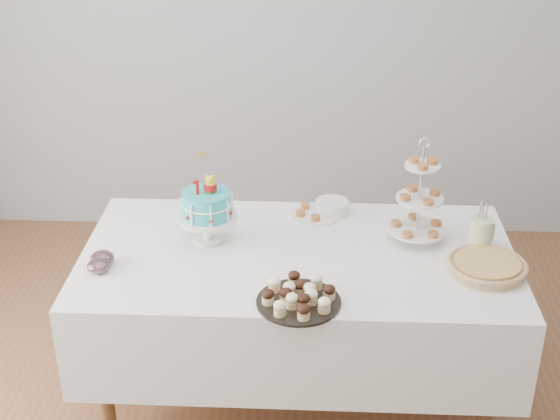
{
  "coord_description": "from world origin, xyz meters",
  "views": [
    {
      "loc": [
        0.06,
        -2.7,
        2.5
      ],
      "look_at": [
        -0.08,
        0.3,
        0.98
      ],
      "focal_mm": 50.0,
      "sensor_mm": 36.0,
      "label": 1
    }
  ],
  "objects_px": {
    "table": "(298,296)",
    "pastry_plate": "(314,213)",
    "jam_bowl_a": "(99,266)",
    "cupcake_tray": "(299,295)",
    "pie": "(487,266)",
    "plate_stack": "(332,207)",
    "jam_bowl_b": "(102,258)",
    "utensil_pitcher": "(481,233)",
    "birthday_cake": "(208,219)",
    "tiered_stand": "(420,199)"
  },
  "relations": [
    {
      "from": "jam_bowl_a",
      "to": "jam_bowl_b",
      "type": "bearing_deg",
      "value": 90.0
    },
    {
      "from": "table",
      "to": "cupcake_tray",
      "type": "xyz_separation_m",
      "value": [
        0.01,
        -0.4,
        0.26
      ]
    },
    {
      "from": "tiered_stand",
      "to": "jam_bowl_a",
      "type": "bearing_deg",
      "value": -166.02
    },
    {
      "from": "jam_bowl_a",
      "to": "utensil_pitcher",
      "type": "height_order",
      "value": "utensil_pitcher"
    },
    {
      "from": "cupcake_tray",
      "to": "jam_bowl_b",
      "type": "relative_size",
      "value": 3.24
    },
    {
      "from": "tiered_stand",
      "to": "jam_bowl_b",
      "type": "bearing_deg",
      "value": -168.45
    },
    {
      "from": "pie",
      "to": "pastry_plate",
      "type": "distance_m",
      "value": 0.88
    },
    {
      "from": "pastry_plate",
      "to": "jam_bowl_b",
      "type": "bearing_deg",
      "value": -151.0
    },
    {
      "from": "cupcake_tray",
      "to": "plate_stack",
      "type": "relative_size",
      "value": 2.1
    },
    {
      "from": "pie",
      "to": "jam_bowl_b",
      "type": "xyz_separation_m",
      "value": [
        -1.64,
        -0.01,
        -0.0
      ]
    },
    {
      "from": "cupcake_tray",
      "to": "pie",
      "type": "height_order",
      "value": "cupcake_tray"
    },
    {
      "from": "cupcake_tray",
      "to": "plate_stack",
      "type": "height_order",
      "value": "cupcake_tray"
    },
    {
      "from": "birthday_cake",
      "to": "tiered_stand",
      "type": "distance_m",
      "value": 0.95
    },
    {
      "from": "pastry_plate",
      "to": "jam_bowl_a",
      "type": "height_order",
      "value": "jam_bowl_a"
    },
    {
      "from": "plate_stack",
      "to": "utensil_pitcher",
      "type": "relative_size",
      "value": 0.68
    },
    {
      "from": "pie",
      "to": "utensil_pitcher",
      "type": "xyz_separation_m",
      "value": [
        0.0,
        0.19,
        0.05
      ]
    },
    {
      "from": "pastry_plate",
      "to": "jam_bowl_a",
      "type": "bearing_deg",
      "value": -148.13
    },
    {
      "from": "plate_stack",
      "to": "pastry_plate",
      "type": "relative_size",
      "value": 0.66
    },
    {
      "from": "plate_stack",
      "to": "pastry_plate",
      "type": "bearing_deg",
      "value": -157.99
    },
    {
      "from": "utensil_pitcher",
      "to": "pie",
      "type": "bearing_deg",
      "value": -87.4
    },
    {
      "from": "tiered_stand",
      "to": "jam_bowl_a",
      "type": "xyz_separation_m",
      "value": [
        -1.38,
        -0.34,
        -0.18
      ]
    },
    {
      "from": "jam_bowl_a",
      "to": "cupcake_tray",
      "type": "bearing_deg",
      "value": -13.23
    },
    {
      "from": "tiered_stand",
      "to": "plate_stack",
      "type": "relative_size",
      "value": 3.11
    },
    {
      "from": "pie",
      "to": "cupcake_tray",
      "type": "bearing_deg",
      "value": -160.86
    },
    {
      "from": "table",
      "to": "pie",
      "type": "bearing_deg",
      "value": -8.9
    },
    {
      "from": "plate_stack",
      "to": "jam_bowl_b",
      "type": "xyz_separation_m",
      "value": [
        -0.99,
        -0.54,
        -0.0
      ]
    },
    {
      "from": "cupcake_tray",
      "to": "tiered_stand",
      "type": "xyz_separation_m",
      "value": [
        0.52,
        0.54,
        0.17
      ]
    },
    {
      "from": "table",
      "to": "utensil_pitcher",
      "type": "distance_m",
      "value": 0.87
    },
    {
      "from": "cupcake_tray",
      "to": "tiered_stand",
      "type": "height_order",
      "value": "tiered_stand"
    },
    {
      "from": "table",
      "to": "pastry_plate",
      "type": "xyz_separation_m",
      "value": [
        0.07,
        0.37,
        0.24
      ]
    },
    {
      "from": "pastry_plate",
      "to": "utensil_pitcher",
      "type": "bearing_deg",
      "value": -22.2
    },
    {
      "from": "cupcake_tray",
      "to": "jam_bowl_b",
      "type": "distance_m",
      "value": 0.89
    },
    {
      "from": "tiered_stand",
      "to": "utensil_pitcher",
      "type": "relative_size",
      "value": 2.12
    },
    {
      "from": "pie",
      "to": "tiered_stand",
      "type": "xyz_separation_m",
      "value": [
        -0.27,
        0.27,
        0.18
      ]
    },
    {
      "from": "table",
      "to": "jam_bowl_a",
      "type": "distance_m",
      "value": 0.9
    },
    {
      "from": "cupcake_tray",
      "to": "jam_bowl_b",
      "type": "height_order",
      "value": "cupcake_tray"
    },
    {
      "from": "birthday_cake",
      "to": "jam_bowl_b",
      "type": "bearing_deg",
      "value": -168.81
    },
    {
      "from": "plate_stack",
      "to": "utensil_pitcher",
      "type": "bearing_deg",
      "value": -27.18
    },
    {
      "from": "tiered_stand",
      "to": "pie",
      "type": "bearing_deg",
      "value": -45.13
    },
    {
      "from": "pie",
      "to": "jam_bowl_b",
      "type": "distance_m",
      "value": 1.64
    },
    {
      "from": "plate_stack",
      "to": "jam_bowl_a",
      "type": "distance_m",
      "value": 1.16
    },
    {
      "from": "pie",
      "to": "jam_bowl_a",
      "type": "bearing_deg",
      "value": -177.43
    },
    {
      "from": "jam_bowl_a",
      "to": "table",
      "type": "bearing_deg",
      "value": 13.35
    },
    {
      "from": "cupcake_tray",
      "to": "jam_bowl_b",
      "type": "xyz_separation_m",
      "value": [
        -0.85,
        0.26,
        -0.01
      ]
    },
    {
      "from": "plate_stack",
      "to": "jam_bowl_b",
      "type": "distance_m",
      "value": 1.13
    },
    {
      "from": "plate_stack",
      "to": "jam_bowl_b",
      "type": "relative_size",
      "value": 1.54
    },
    {
      "from": "cupcake_tray",
      "to": "jam_bowl_a",
      "type": "relative_size",
      "value": 3.39
    },
    {
      "from": "table",
      "to": "tiered_stand",
      "type": "distance_m",
      "value": 0.71
    },
    {
      "from": "birthday_cake",
      "to": "utensil_pitcher",
      "type": "xyz_separation_m",
      "value": [
        1.22,
        -0.02,
        -0.03
      ]
    },
    {
      "from": "birthday_cake",
      "to": "pie",
      "type": "bearing_deg",
      "value": -26.8
    }
  ]
}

